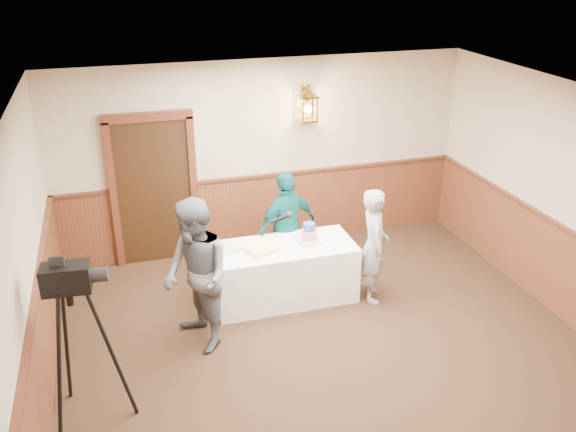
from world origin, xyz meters
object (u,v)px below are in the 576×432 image
tv_camera_rig (79,355)px  assistant_p (287,226)px  tiered_cake (309,235)px  display_table (284,272)px  sheet_cake_green (229,249)px  baker (374,245)px  sheet_cake_yellow (262,249)px  interviewer (196,276)px

tv_camera_rig → assistant_p: bearing=43.9°
tv_camera_rig → tiered_cake: bearing=35.2°
display_table → tiered_cake: bearing=1.2°
tv_camera_rig → display_table: bearing=38.4°
display_table → tiered_cake: size_ratio=6.23×
sheet_cake_green → baker: size_ratio=0.18×
sheet_cake_yellow → tv_camera_rig: tv_camera_rig is taller
interviewer → tv_camera_rig: size_ratio=1.05×
assistant_p → tv_camera_rig: bearing=19.9°
tiered_cake → baker: (0.75, -0.33, -0.10)m
display_table → sheet_cake_green: size_ratio=6.45×
interviewer → baker: (2.28, 0.36, -0.13)m
display_table → sheet_cake_yellow: sheet_cake_yellow is taller
tiered_cake → sheet_cake_green: bearing=177.0°
tiered_cake → sheet_cake_yellow: (-0.63, -0.09, -0.07)m
interviewer → tv_camera_rig: (-1.23, -0.92, -0.13)m
baker → display_table: bearing=87.0°
sheet_cake_yellow → sheet_cake_green: (-0.39, 0.14, -0.00)m
tiered_cake → sheet_cake_yellow: bearing=-172.0°
tv_camera_rig → interviewer: bearing=41.6°
interviewer → sheet_cake_yellow: bearing=107.8°
display_table → sheet_cake_green: bearing=174.9°
tv_camera_rig → sheet_cake_yellow: bearing=40.5°
interviewer → assistant_p: interviewer is taller
sheet_cake_yellow → tiered_cake: bearing=8.0°
sheet_cake_yellow → interviewer: 1.09m
sheet_cake_yellow → interviewer: bearing=-146.1°
interviewer → display_table: bearing=103.8°
display_table → baker: 1.20m
tiered_cake → interviewer: interviewer is taller
baker → tiered_cake: bearing=79.8°
sheet_cake_green → tv_camera_rig: (-1.74, -1.67, -0.02)m
tiered_cake → assistant_p: assistant_p is taller
sheet_cake_green → tv_camera_rig: tv_camera_rig is taller
sheet_cake_green → baker: (1.77, -0.38, -0.03)m
sheet_cake_green → baker: baker is taller
sheet_cake_yellow → baker: size_ratio=0.24×
sheet_cake_green → assistant_p: bearing=27.5°
assistant_p → tiered_cake: bearing=85.6°
sheet_cake_yellow → baker: bearing=-9.9°
assistant_p → display_table: bearing=49.5°
assistant_p → tv_camera_rig: tv_camera_rig is taller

